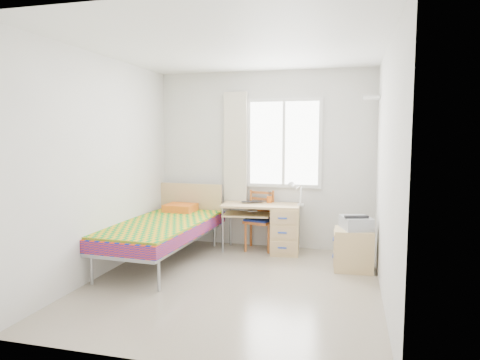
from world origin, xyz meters
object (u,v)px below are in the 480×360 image
object	(u,v)px
desk	(280,227)
printer	(356,223)
chair	(261,216)
bed	(164,228)
cabinet	(353,249)

from	to	relation	value
desk	printer	xyz separation A→B (m)	(1.03, -0.53, 0.22)
desk	chair	bearing A→B (deg)	152.93
bed	printer	size ratio (longest dim) A/B	4.77
chair	printer	distance (m)	1.50
printer	bed	bearing A→B (deg)	167.73
chair	cabinet	world-z (taller)	chair
desk	printer	distance (m)	1.18
bed	printer	xyz separation A→B (m)	(2.45, 0.27, 0.14)
cabinet	printer	world-z (taller)	printer
bed	cabinet	world-z (taller)	bed
bed	printer	distance (m)	2.47
desk	chair	size ratio (longest dim) A/B	1.31
desk	chair	xyz separation A→B (m)	(-0.31, 0.13, 0.11)
bed	chair	world-z (taller)	bed
bed	desk	bearing A→B (deg)	32.20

